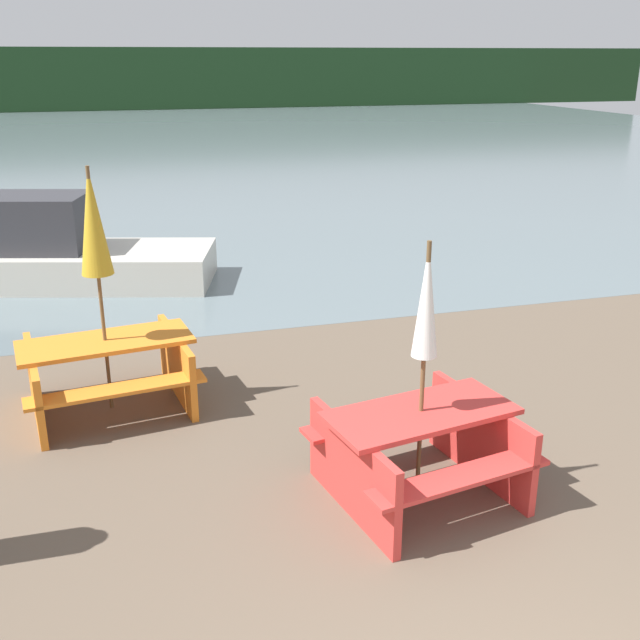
{
  "coord_description": "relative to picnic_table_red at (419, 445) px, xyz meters",
  "views": [
    {
      "loc": [
        -1.94,
        -1.93,
        3.46
      ],
      "look_at": [
        0.1,
        5.16,
        0.85
      ],
      "focal_mm": 42.0,
      "sensor_mm": 36.0,
      "label": 1
    }
  ],
  "objects": [
    {
      "name": "water",
      "position": [
        -0.34,
        29.21,
        -0.46
      ],
      "size": [
        60.0,
        50.0,
        0.0
      ],
      "color": "slate",
      "rests_on": "ground_plane"
    },
    {
      "name": "far_treeline",
      "position": [
        -0.34,
        49.21,
        1.54
      ],
      "size": [
        80.0,
        1.6,
        4.0
      ],
      "color": "#1E3D1E",
      "rests_on": "water"
    },
    {
      "name": "picnic_table_red",
      "position": [
        0.0,
        0.0,
        0.0
      ],
      "size": [
        1.75,
        1.63,
        0.77
      ],
      "rotation": [
        0.0,
        0.0,
        0.18
      ],
      "color": "red",
      "rests_on": "ground_plane"
    },
    {
      "name": "picnic_table_orange",
      "position": [
        -2.42,
        2.39,
        -0.0
      ],
      "size": [
        1.88,
        1.6,
        0.75
      ],
      "rotation": [
        0.0,
        0.0,
        0.14
      ],
      "color": "orange",
      "rests_on": "ground_plane"
    },
    {
      "name": "umbrella_gold",
      "position": [
        -2.42,
        2.39,
        1.49
      ],
      "size": [
        0.31,
        0.31,
        2.49
      ],
      "color": "brown",
      "rests_on": "ground_plane"
    },
    {
      "name": "umbrella_white",
      "position": [
        0.0,
        -0.0,
        1.2
      ],
      "size": [
        0.2,
        0.2,
        2.17
      ],
      "color": "brown",
      "rests_on": "ground_plane"
    },
    {
      "name": "boat",
      "position": [
        -3.01,
        7.28,
        0.05
      ],
      "size": [
        4.45,
        2.67,
        1.42
      ],
      "rotation": [
        0.0,
        0.0,
        -0.27
      ],
      "color": "beige",
      "rests_on": "water"
    }
  ]
}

